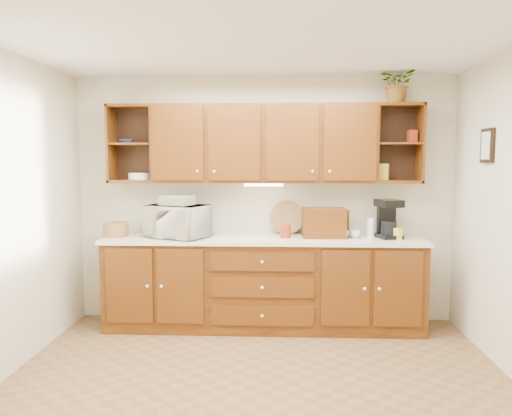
# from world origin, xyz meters

# --- Properties ---
(floor) EXTENTS (4.00, 4.00, 0.00)m
(floor) POSITION_xyz_m (0.00, 0.00, 0.00)
(floor) COLOR brown
(floor) RESTS_ON ground
(ceiling) EXTENTS (4.00, 4.00, 0.00)m
(ceiling) POSITION_xyz_m (0.00, 0.00, 2.60)
(ceiling) COLOR white
(ceiling) RESTS_ON back_wall
(back_wall) EXTENTS (4.00, 0.00, 4.00)m
(back_wall) POSITION_xyz_m (0.00, 1.75, 1.30)
(back_wall) COLOR beige
(back_wall) RESTS_ON floor
(base_cabinets) EXTENTS (3.20, 0.60, 0.90)m
(base_cabinets) POSITION_xyz_m (0.00, 1.45, 0.45)
(base_cabinets) COLOR #381906
(base_cabinets) RESTS_ON floor
(countertop) EXTENTS (3.24, 0.64, 0.04)m
(countertop) POSITION_xyz_m (0.00, 1.44, 0.92)
(countertop) COLOR silver
(countertop) RESTS_ON base_cabinets
(upper_cabinets) EXTENTS (3.20, 0.33, 0.80)m
(upper_cabinets) POSITION_xyz_m (0.01, 1.59, 1.89)
(upper_cabinets) COLOR #381906
(upper_cabinets) RESTS_ON back_wall
(undercabinet_light) EXTENTS (0.40, 0.05, 0.02)m
(undercabinet_light) POSITION_xyz_m (0.00, 1.53, 1.47)
(undercabinet_light) COLOR white
(undercabinet_light) RESTS_ON upper_cabinets
(framed_picture) EXTENTS (0.03, 0.24, 0.30)m
(framed_picture) POSITION_xyz_m (1.98, 0.90, 1.85)
(framed_picture) COLOR black
(framed_picture) RESTS_ON right_wall
(wicker_basket) EXTENTS (0.31, 0.31, 0.15)m
(wicker_basket) POSITION_xyz_m (-1.52, 1.44, 1.01)
(wicker_basket) COLOR #98693F
(wicker_basket) RESTS_ON countertop
(microwave) EXTENTS (0.71, 0.61, 0.33)m
(microwave) POSITION_xyz_m (-0.87, 1.41, 1.11)
(microwave) COLOR silver
(microwave) RESTS_ON countertop
(towel_stack) EXTENTS (0.37, 0.33, 0.09)m
(towel_stack) POSITION_xyz_m (-0.87, 1.41, 1.32)
(towel_stack) COLOR #C0C15A
(towel_stack) RESTS_ON microwave
(wine_bottle) EXTENTS (0.08, 0.08, 0.28)m
(wine_bottle) POSITION_xyz_m (-0.68, 1.53, 1.08)
(wine_bottle) COLOR black
(wine_bottle) RESTS_ON countertop
(woven_tray) EXTENTS (0.36, 0.11, 0.35)m
(woven_tray) POSITION_xyz_m (0.25, 1.69, 0.95)
(woven_tray) COLOR #98693F
(woven_tray) RESTS_ON countertop
(bread_box) EXTENTS (0.43, 0.28, 0.30)m
(bread_box) POSITION_xyz_m (0.62, 1.47, 1.09)
(bread_box) COLOR #381906
(bread_box) RESTS_ON countertop
(mug_tree) EXTENTS (0.25, 0.25, 0.28)m
(mug_tree) POSITION_xyz_m (0.86, 1.48, 0.98)
(mug_tree) COLOR #381906
(mug_tree) RESTS_ON countertop
(canister_red) EXTENTS (0.12, 0.12, 0.13)m
(canister_red) POSITION_xyz_m (0.23, 1.42, 1.01)
(canister_red) COLOR maroon
(canister_red) RESTS_ON countertop
(canister_white) EXTENTS (0.10, 0.10, 0.19)m
(canister_white) POSITION_xyz_m (1.10, 1.54, 1.04)
(canister_white) COLOR white
(canister_white) RESTS_ON countertop
(canister_yellow) EXTENTS (0.12, 0.12, 0.11)m
(canister_yellow) POSITION_xyz_m (1.34, 1.38, 1.00)
(canister_yellow) COLOR gold
(canister_yellow) RESTS_ON countertop
(coffee_maker) EXTENTS (0.27, 0.31, 0.39)m
(coffee_maker) POSITION_xyz_m (1.26, 1.48, 1.13)
(coffee_maker) COLOR black
(coffee_maker) RESTS_ON countertop
(bowl_stack) EXTENTS (0.18, 0.18, 0.04)m
(bowl_stack) POSITION_xyz_m (-1.42, 1.56, 1.92)
(bowl_stack) COLOR navy
(bowl_stack) RESTS_ON upper_cabinets
(plate_stack) EXTENTS (0.25, 0.25, 0.07)m
(plate_stack) POSITION_xyz_m (-1.30, 1.58, 1.56)
(plate_stack) COLOR white
(plate_stack) RESTS_ON upper_cabinets
(pantry_box_yellow) EXTENTS (0.12, 0.10, 0.17)m
(pantry_box_yellow) POSITION_xyz_m (1.23, 1.58, 1.60)
(pantry_box_yellow) COLOR gold
(pantry_box_yellow) RESTS_ON upper_cabinets
(pantry_box_red) EXTENTS (0.09, 0.08, 0.13)m
(pantry_box_red) POSITION_xyz_m (1.50, 1.57, 1.96)
(pantry_box_red) COLOR maroon
(pantry_box_red) RESTS_ON upper_cabinets
(potted_plant) EXTENTS (0.44, 0.42, 0.39)m
(potted_plant) POSITION_xyz_m (1.34, 1.54, 2.48)
(potted_plant) COLOR #999999
(potted_plant) RESTS_ON upper_cabinets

